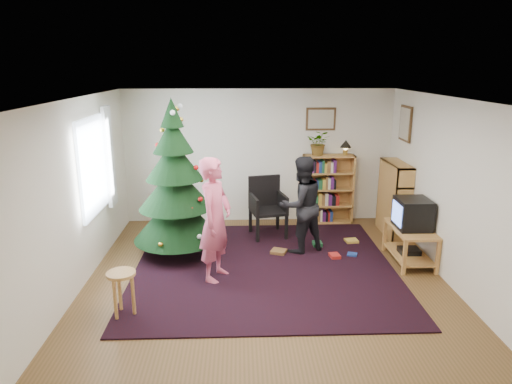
{
  "coord_description": "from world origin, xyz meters",
  "views": [
    {
      "loc": [
        -0.35,
        -5.93,
        2.91
      ],
      "look_at": [
        -0.12,
        0.55,
        1.1
      ],
      "focal_mm": 32.0,
      "sensor_mm": 36.0,
      "label": 1
    }
  ],
  "objects_px": {
    "bookshelf_back": "(328,188)",
    "bookshelf_right": "(394,198)",
    "picture_back": "(321,119)",
    "tv_stand": "(410,241)",
    "christmas_tree": "(175,192)",
    "crt_tv": "(413,213)",
    "armchair": "(268,204)",
    "person_standing": "(215,220)",
    "table_lamp": "(346,145)",
    "stool": "(122,282)",
    "picture_right": "(406,124)",
    "potted_plant": "(319,143)",
    "person_by_chair": "(301,205)"
  },
  "relations": [
    {
      "from": "picture_right",
      "to": "tv_stand",
      "type": "xyz_separation_m",
      "value": [
        -0.26,
        -1.31,
        -1.62
      ]
    },
    {
      "from": "person_standing",
      "to": "picture_back",
      "type": "bearing_deg",
      "value": -15.01
    },
    {
      "from": "bookshelf_back",
      "to": "stool",
      "type": "height_order",
      "value": "bookshelf_back"
    },
    {
      "from": "christmas_tree",
      "to": "stool",
      "type": "height_order",
      "value": "christmas_tree"
    },
    {
      "from": "bookshelf_back",
      "to": "person_standing",
      "type": "xyz_separation_m",
      "value": [
        -2.0,
        -2.36,
        0.21
      ]
    },
    {
      "from": "picture_back",
      "to": "bookshelf_right",
      "type": "relative_size",
      "value": 0.42
    },
    {
      "from": "crt_tv",
      "to": "armchair",
      "type": "relative_size",
      "value": 0.49
    },
    {
      "from": "armchair",
      "to": "table_lamp",
      "type": "bearing_deg",
      "value": 10.8
    },
    {
      "from": "picture_right",
      "to": "crt_tv",
      "type": "relative_size",
      "value": 1.17
    },
    {
      "from": "picture_right",
      "to": "person_standing",
      "type": "relative_size",
      "value": 0.35
    },
    {
      "from": "picture_back",
      "to": "tv_stand",
      "type": "distance_m",
      "value": 2.81
    },
    {
      "from": "picture_back",
      "to": "picture_right",
      "type": "bearing_deg",
      "value": -28.69
    },
    {
      "from": "christmas_tree",
      "to": "armchair",
      "type": "distance_m",
      "value": 1.75
    },
    {
      "from": "person_standing",
      "to": "potted_plant",
      "type": "xyz_separation_m",
      "value": [
        1.8,
        2.36,
        0.66
      ]
    },
    {
      "from": "christmas_tree",
      "to": "person_standing",
      "type": "distance_m",
      "value": 1.13
    },
    {
      "from": "christmas_tree",
      "to": "bookshelf_back",
      "type": "bearing_deg",
      "value": 28.61
    },
    {
      "from": "crt_tv",
      "to": "person_standing",
      "type": "relative_size",
      "value": 0.3
    },
    {
      "from": "tv_stand",
      "to": "stool",
      "type": "height_order",
      "value": "stool"
    },
    {
      "from": "bookshelf_back",
      "to": "table_lamp",
      "type": "distance_m",
      "value": 0.88
    },
    {
      "from": "tv_stand",
      "to": "person_by_chair",
      "type": "xyz_separation_m",
      "value": [
        -1.61,
        0.47,
        0.45
      ]
    },
    {
      "from": "christmas_tree",
      "to": "bookshelf_back",
      "type": "distance_m",
      "value": 3.05
    },
    {
      "from": "picture_right",
      "to": "tv_stand",
      "type": "distance_m",
      "value": 2.1
    },
    {
      "from": "picture_back",
      "to": "table_lamp",
      "type": "relative_size",
      "value": 1.95
    },
    {
      "from": "bookshelf_back",
      "to": "stool",
      "type": "distance_m",
      "value": 4.53
    },
    {
      "from": "stool",
      "to": "picture_right",
      "type": "bearing_deg",
      "value": 32.82
    },
    {
      "from": "bookshelf_right",
      "to": "stool",
      "type": "bearing_deg",
      "value": 122.43
    },
    {
      "from": "bookshelf_back",
      "to": "bookshelf_right",
      "type": "bearing_deg",
      "value": -34.76
    },
    {
      "from": "crt_tv",
      "to": "person_by_chair",
      "type": "xyz_separation_m",
      "value": [
        -1.61,
        0.47,
        0.01
      ]
    },
    {
      "from": "crt_tv",
      "to": "potted_plant",
      "type": "relative_size",
      "value": 1.12
    },
    {
      "from": "person_standing",
      "to": "table_lamp",
      "type": "bearing_deg",
      "value": -22.83
    },
    {
      "from": "bookshelf_back",
      "to": "crt_tv",
      "type": "height_order",
      "value": "bookshelf_back"
    },
    {
      "from": "potted_plant",
      "to": "table_lamp",
      "type": "xyz_separation_m",
      "value": [
        0.5,
        0.0,
        -0.04
      ]
    },
    {
      "from": "armchair",
      "to": "stool",
      "type": "bearing_deg",
      "value": -137.66
    },
    {
      "from": "picture_back",
      "to": "person_by_chair",
      "type": "xyz_separation_m",
      "value": [
        -0.54,
        -1.57,
        -1.17
      ]
    },
    {
      "from": "christmas_tree",
      "to": "stool",
      "type": "distance_m",
      "value": 2.0
    },
    {
      "from": "crt_tv",
      "to": "stool",
      "type": "height_order",
      "value": "crt_tv"
    },
    {
      "from": "christmas_tree",
      "to": "person_by_chair",
      "type": "distance_m",
      "value": 1.97
    },
    {
      "from": "person_standing",
      "to": "bookshelf_right",
      "type": "bearing_deg",
      "value": -40.12
    },
    {
      "from": "tv_stand",
      "to": "armchair",
      "type": "distance_m",
      "value": 2.45
    },
    {
      "from": "christmas_tree",
      "to": "person_by_chair",
      "type": "xyz_separation_m",
      "value": [
        1.96,
        0.02,
        -0.24
      ]
    },
    {
      "from": "person_by_chair",
      "to": "table_lamp",
      "type": "height_order",
      "value": "table_lamp"
    },
    {
      "from": "picture_back",
      "to": "table_lamp",
      "type": "bearing_deg",
      "value": -16.45
    },
    {
      "from": "picture_back",
      "to": "tv_stand",
      "type": "height_order",
      "value": "picture_back"
    },
    {
      "from": "christmas_tree",
      "to": "bookshelf_right",
      "type": "relative_size",
      "value": 1.89
    },
    {
      "from": "bookshelf_right",
      "to": "tv_stand",
      "type": "distance_m",
      "value": 1.23
    },
    {
      "from": "bookshelf_right",
      "to": "potted_plant",
      "type": "height_order",
      "value": "potted_plant"
    },
    {
      "from": "tv_stand",
      "to": "bookshelf_right",
      "type": "bearing_deg",
      "value": 84.19
    },
    {
      "from": "armchair",
      "to": "potted_plant",
      "type": "distance_m",
      "value": 1.51
    },
    {
      "from": "picture_right",
      "to": "bookshelf_back",
      "type": "relative_size",
      "value": 0.46
    },
    {
      "from": "picture_right",
      "to": "stool",
      "type": "bearing_deg",
      "value": -147.18
    }
  ]
}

